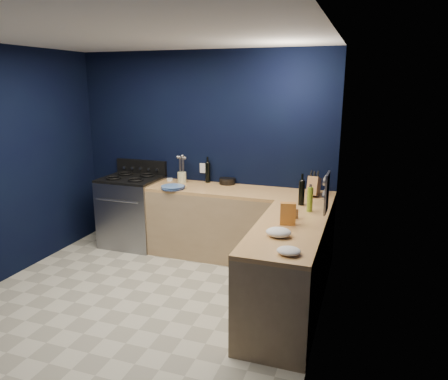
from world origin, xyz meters
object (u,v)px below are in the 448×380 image
at_px(gas_range, 133,212).
at_px(utensil_crock, 182,177).
at_px(crouton_bag, 288,214).
at_px(knife_block, 314,186).
at_px(plate_stack, 173,187).

height_order(gas_range, utensil_crock, utensil_crock).
bearing_deg(crouton_bag, knife_block, 73.61).
xyz_separation_m(gas_range, knife_block, (2.44, 0.05, 0.55)).
relative_size(plate_stack, knife_block, 1.34).
distance_m(knife_block, crouton_bag, 1.15).
bearing_deg(utensil_crock, knife_block, -3.29).
height_order(plate_stack, utensil_crock, utensil_crock).
xyz_separation_m(utensil_crock, knife_block, (1.74, -0.10, 0.04)).
height_order(utensil_crock, crouton_bag, crouton_bag).
distance_m(gas_range, utensil_crock, 0.87).
relative_size(plate_stack, utensil_crock, 2.06).
bearing_deg(crouton_bag, plate_stack, 139.19).
xyz_separation_m(plate_stack, crouton_bag, (1.62, -0.90, 0.09)).
xyz_separation_m(plate_stack, knife_block, (1.71, 0.24, 0.09)).
bearing_deg(knife_block, plate_stack, -165.58).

